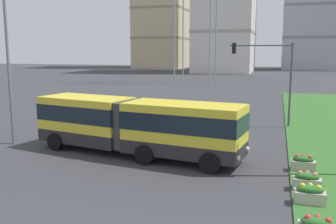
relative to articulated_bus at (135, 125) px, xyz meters
name	(u,v)px	position (x,y,z in m)	size (l,w,h in m)	color
articulated_bus	(135,125)	(0.00, 0.00, 0.00)	(12.07, 4.59, 3.00)	yellow
car_silver_hatch	(98,116)	(-5.59, 6.65, -0.90)	(4.42, 2.06, 1.58)	#B7BABF
flower_planter_2	(310,194)	(8.55, -4.50, -1.23)	(1.10, 0.56, 0.74)	#B7AD9E
flower_planter_3	(307,180)	(8.55, -3.00, -1.23)	(1.10, 0.56, 0.74)	#B7AD9E
flower_planter_4	(303,163)	(8.55, -0.44, -1.23)	(1.10, 0.56, 0.74)	#B7AD9E
traffic_light_far_right	(270,69)	(6.67, 10.29, 2.62)	(4.54, 0.28, 6.18)	#474C51
streetlight_left	(8,59)	(-8.06, 0.28, 3.48)	(0.70, 0.28, 9.38)	slate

